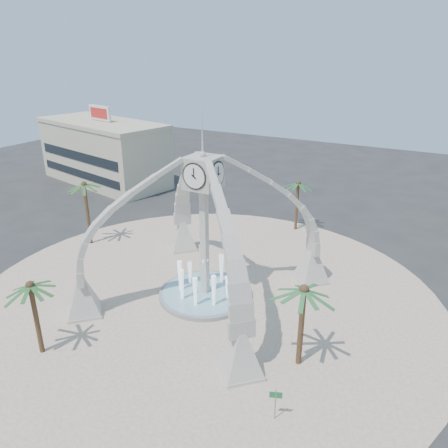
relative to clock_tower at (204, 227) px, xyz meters
The scene contains 10 objects.
ground 6.49m from the clock_tower, 90.00° to the left, with size 140.00×140.00×0.00m, color #282828.
plaza 6.46m from the clock_tower, 90.00° to the left, with size 40.00×40.00×0.06m, color beige.
clock_tower is the anchor object (origin of this frame).
fountain 6.20m from the clock_tower, 90.00° to the left, with size 8.00×8.00×3.62m.
building_nw 38.87m from the clock_tower, 145.49° to the left, with size 23.75×13.73×11.90m.
palm_east 10.99m from the clock_tower, 23.26° to the right, with size 4.51×4.51×6.56m.
palm_west 17.06m from the clock_tower, 168.96° to the left, with size 4.24×4.24×7.49m.
palm_north 18.02m from the clock_tower, 85.19° to the left, with size 3.70×3.70×6.39m.
palm_south 13.57m from the clock_tower, 117.10° to the right, with size 4.68×4.68×6.11m.
street_sign 15.10m from the clock_tower, 42.25° to the right, with size 0.74×0.31×2.16m.
Camera 1 is at (17.36, -27.77, 20.01)m, focal length 35.00 mm.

